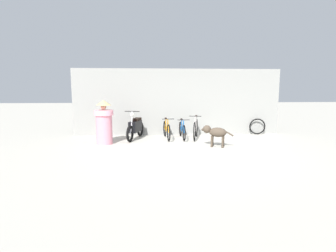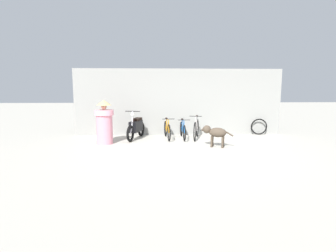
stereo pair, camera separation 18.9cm
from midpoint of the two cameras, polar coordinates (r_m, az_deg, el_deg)
The scene contains 9 objects.
ground_plane at distance 8.06m, azimuth 5.10°, elevation -5.82°, with size 60.00×60.00×0.00m, color #B7B2A5.
shop_wall_back at distance 11.12m, azimuth 2.86°, elevation 5.23°, with size 8.70×0.20×2.77m.
bicycle_0 at distance 10.21m, azimuth 0.35°, elevation -0.89°, with size 0.46×1.68×0.83m.
bicycle_1 at distance 10.27m, azimuth 3.76°, elevation -0.94°, with size 0.46×1.66×0.79m.
bicycle_2 at distance 10.25m, azimuth 6.69°, elevation -0.66°, with size 0.54×1.64×0.93m.
motorcycle at distance 10.22m, azimuth -6.46°, elevation -0.28°, with size 0.67×1.78×1.12m.
stray_dog at distance 8.88m, azimuth 10.79°, elevation -1.39°, with size 1.02×0.57×0.72m.
person_in_robes at distance 9.45m, azimuth -13.12°, elevation 0.83°, with size 0.92×0.92×1.55m.
spare_tire_left at distance 11.81m, azimuth 19.62°, elevation -0.14°, with size 0.69×0.12×0.68m.
Camera 2 is at (-1.00, -7.75, 1.92)m, focal length 28.00 mm.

